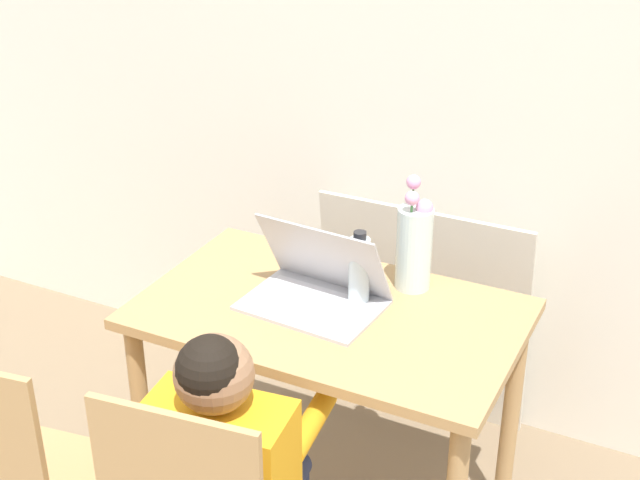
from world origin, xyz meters
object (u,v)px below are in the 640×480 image
water_bottle (359,270)px  flower_vase (414,244)px  person_seated (230,458)px  laptop (317,285)px

water_bottle → flower_vase: bearing=57.5°
flower_vase → water_bottle: 0.18m
flower_vase → water_bottle: bearing=-122.5°
person_seated → laptop: laptop is taller
person_seated → water_bottle: size_ratio=4.55×
laptop → flower_vase: size_ratio=1.15×
flower_vase → water_bottle: flower_vase is taller
person_seated → laptop: size_ratio=2.58×
person_seated → laptop: 0.55m
flower_vase → water_bottle: size_ratio=1.52×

